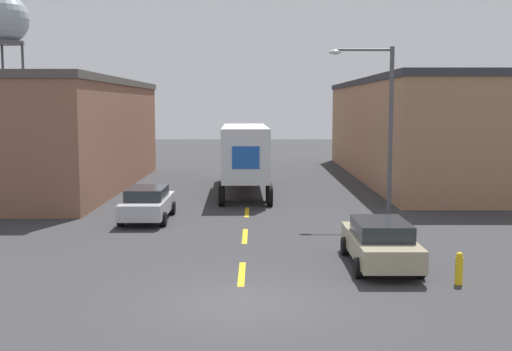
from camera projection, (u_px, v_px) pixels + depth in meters
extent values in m
plane|color=#333335|center=(237.00, 303.00, 16.79)|extent=(160.00, 160.00, 0.00)
cube|color=gold|center=(239.00, 274.00, 19.65)|extent=(0.20, 2.82, 0.01)
cube|color=gold|center=(242.00, 236.00, 25.29)|extent=(0.20, 2.82, 0.01)
cube|color=gold|center=(244.00, 212.00, 30.93)|extent=(0.20, 2.82, 0.01)
cube|color=brown|center=(47.00, 137.00, 39.69)|extent=(9.61, 22.05, 6.34)
cube|color=#4C4742|center=(45.00, 82.00, 39.32)|extent=(9.81, 22.25, 0.40)
cube|color=#9E7051|center=(447.00, 132.00, 45.38)|extent=(13.24, 28.68, 6.53)
cube|color=#333338|center=(449.00, 82.00, 45.00)|extent=(13.44, 28.88, 0.40)
cube|color=#B21919|center=(241.00, 151.00, 43.32)|extent=(2.43, 2.86, 3.08)
cube|color=silver|center=(242.00, 151.00, 36.67)|extent=(2.75, 9.96, 2.81)
cube|color=#194CA3|center=(243.00, 158.00, 31.74)|extent=(1.36, 0.07, 1.12)
cylinder|color=black|center=(259.00, 173.00, 43.88)|extent=(0.31, 1.06, 1.05)
cylinder|color=black|center=(223.00, 173.00, 43.80)|extent=(0.31, 1.06, 1.05)
cylinder|color=black|center=(260.00, 175.00, 42.77)|extent=(0.31, 1.06, 1.05)
cylinder|color=black|center=(223.00, 175.00, 42.69)|extent=(0.31, 1.06, 1.05)
cylinder|color=black|center=(266.00, 192.00, 34.20)|extent=(0.31, 1.06, 1.05)
cylinder|color=black|center=(219.00, 192.00, 34.12)|extent=(0.31, 1.06, 1.05)
cylinder|color=black|center=(267.00, 196.00, 32.81)|extent=(0.31, 1.06, 1.05)
cylinder|color=black|center=(219.00, 196.00, 32.73)|extent=(0.31, 1.06, 1.05)
cube|color=#B2B2B7|center=(145.00, 206.00, 28.74)|extent=(1.85, 4.80, 0.69)
cube|color=#23282D|center=(144.00, 193.00, 28.53)|extent=(1.62, 2.50, 0.50)
cylinder|color=black|center=(170.00, 208.00, 30.26)|extent=(0.22, 0.62, 0.62)
cylinder|color=black|center=(131.00, 208.00, 30.25)|extent=(0.22, 0.62, 0.62)
cylinder|color=black|center=(161.00, 219.00, 27.30)|extent=(0.22, 0.62, 0.62)
cylinder|color=black|center=(118.00, 219.00, 27.29)|extent=(0.22, 0.62, 0.62)
cube|color=tan|center=(377.00, 245.00, 20.60)|extent=(1.85, 4.80, 0.69)
cube|color=#23282D|center=(379.00, 228.00, 20.39)|extent=(1.62, 2.50, 0.50)
cylinder|color=black|center=(395.00, 246.00, 22.12)|extent=(0.22, 0.62, 0.62)
cylinder|color=black|center=(342.00, 246.00, 22.11)|extent=(0.22, 0.62, 0.62)
cylinder|color=black|center=(417.00, 268.00, 19.17)|extent=(0.22, 0.62, 0.62)
cylinder|color=black|center=(356.00, 268.00, 19.16)|extent=(0.22, 0.62, 0.62)
cylinder|color=#47474C|center=(21.00, 97.00, 69.13)|extent=(0.28, 0.28, 11.98)
cylinder|color=#47474C|center=(1.00, 97.00, 70.73)|extent=(0.28, 0.28, 11.98)
cylinder|color=#4C4C51|center=(1.00, 43.00, 68.49)|extent=(4.03, 4.03, 0.30)
sphere|color=#939EA8|center=(0.00, 19.00, 68.21)|extent=(5.36, 5.36, 5.36)
cylinder|color=#4C4C51|center=(388.00, 133.00, 29.23)|extent=(0.20, 0.20, 7.77)
cylinder|color=#4C4C51|center=(361.00, 50.00, 28.81)|extent=(2.58, 0.11, 0.11)
ellipsoid|color=silver|center=(332.00, 52.00, 28.82)|extent=(0.56, 0.32, 0.22)
cylinder|color=gold|center=(456.00, 271.00, 18.47)|extent=(0.22, 0.22, 0.80)
sphere|color=gold|center=(457.00, 255.00, 18.42)|extent=(0.20, 0.20, 0.20)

